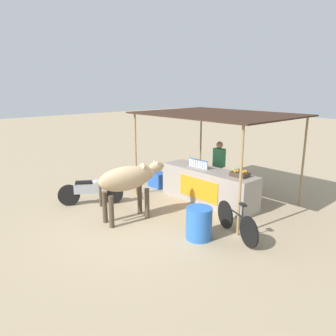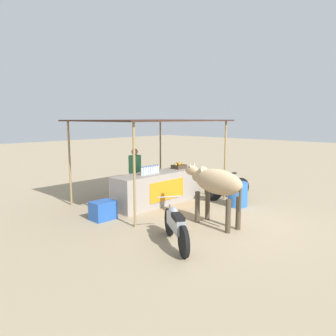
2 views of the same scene
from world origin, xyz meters
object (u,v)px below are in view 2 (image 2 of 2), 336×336
fruit_crate (179,166)px  cow (216,183)px  vendor_behind_counter (135,174)px  bicycle_leaning (228,189)px  water_barrel (238,194)px  motorcycle_parked (176,225)px  cooler_box (103,210)px  stall_counter (158,188)px

fruit_crate → cow: cow is taller
vendor_behind_counter → bicycle_leaning: bearing=-42.8°
water_barrel → cow: 2.07m
motorcycle_parked → bicycle_leaning: bearing=18.6°
cooler_box → fruit_crate: bearing=2.8°
fruit_crate → motorcycle_parked: size_ratio=0.29×
stall_counter → fruit_crate: fruit_crate is taller
stall_counter → motorcycle_parked: stall_counter is taller
stall_counter → cow: size_ratio=1.62×
fruit_crate → vendor_behind_counter: bearing=151.2°
vendor_behind_counter → water_barrel: bearing=-58.2°
water_barrel → vendor_behind_counter: bearing=121.8°
cow → bicycle_leaning: (2.38, 1.20, -0.68)m
vendor_behind_counter → cow: size_ratio=0.89×
fruit_crate → water_barrel: size_ratio=0.62×
vendor_behind_counter → motorcycle_parked: 3.82m
cow → motorcycle_parked: bearing=-175.0°
cooler_box → motorcycle_parked: (0.02, -2.48, 0.19)m
water_barrel → fruit_crate: bearing=101.0°
motorcycle_parked → stall_counter: bearing=51.5°
fruit_crate → vendor_behind_counter: size_ratio=0.27×
stall_counter → fruit_crate: size_ratio=6.82×
fruit_crate → bicycle_leaning: bearing=-55.7°
water_barrel → cow: cow is taller
stall_counter → bicycle_leaning: (1.92, -1.24, -0.13)m
vendor_behind_counter → cow: 3.21m
cooler_box → motorcycle_parked: size_ratio=0.39×
stall_counter → water_barrel: bearing=-53.5°
cooler_box → bicycle_leaning: bearing=-16.0°
fruit_crate → motorcycle_parked: fruit_crate is taller
stall_counter → water_barrel: 2.39m
stall_counter → vendor_behind_counter: vendor_behind_counter is taller
cooler_box → water_barrel: (3.49, -1.82, 0.12)m
vendor_behind_counter → motorcycle_parked: bearing=-118.6°
fruit_crate → bicycle_leaning: size_ratio=0.28×
cooler_box → bicycle_leaning: 4.15m
vendor_behind_counter → stall_counter: bearing=-72.6°
cooler_box → water_barrel: bearing=-27.5°
fruit_crate → cow: size_ratio=0.24×
cooler_box → cow: cow is taller
motorcycle_parked → bicycle_leaning: (3.97, 1.34, -0.08)m
fruit_crate → cooler_box: 3.21m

